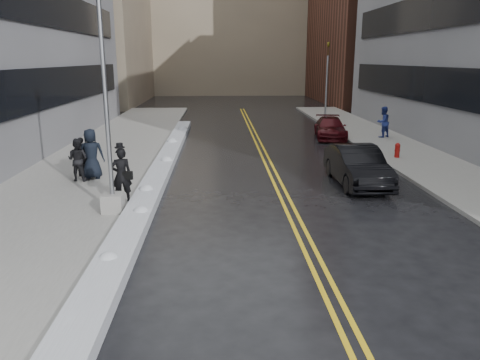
{
  "coord_description": "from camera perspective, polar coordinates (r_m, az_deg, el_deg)",
  "views": [
    {
      "loc": [
        0.12,
        -12.5,
        4.94
      ],
      "look_at": [
        0.76,
        1.45,
        1.3
      ],
      "focal_mm": 35.0,
      "sensor_mm": 36.0,
      "label": 1
    }
  ],
  "objects": [
    {
      "name": "fire_hydrant",
      "position": [
        24.58,
        18.64,
        3.55
      ],
      "size": [
        0.26,
        0.26,
        0.73
      ],
      "color": "maroon",
      "rests_on": "sidewalk_east"
    },
    {
      "name": "ground",
      "position": [
        13.44,
        -2.97,
        -6.98
      ],
      "size": [
        160.0,
        160.0,
        0.0
      ],
      "primitive_type": "plane",
      "color": "black",
      "rests_on": "ground"
    },
    {
      "name": "pedestrian_east",
      "position": [
        30.63,
        17.04,
        6.77
      ],
      "size": [
        1.16,
        1.07,
        1.91
      ],
      "primitive_type": "imported",
      "rotation": [
        0.0,
        0.0,
        3.62
      ],
      "color": "navy",
      "rests_on": "sidewalk_east"
    },
    {
      "name": "pedestrian_fedora",
      "position": [
        16.36,
        -14.25,
        0.57
      ],
      "size": [
        0.8,
        0.66,
        1.89
      ],
      "primitive_type": "imported",
      "rotation": [
        0.0,
        0.0,
        3.5
      ],
      "color": "black",
      "rests_on": "sidewalk_west"
    },
    {
      "name": "building_west_far",
      "position": [
        58.76,
        -18.98,
        17.81
      ],
      "size": [
        14.0,
        22.0,
        18.0
      ],
      "primitive_type": "cube",
      "color": "gray",
      "rests_on": "ground"
    },
    {
      "name": "lane_line_left",
      "position": [
        23.14,
        2.97,
        2.27
      ],
      "size": [
        0.12,
        50.0,
        0.01
      ],
      "primitive_type": "cube",
      "color": "gold",
      "rests_on": "ground"
    },
    {
      "name": "traffic_signal",
      "position": [
        37.48,
        10.53,
        12.01
      ],
      "size": [
        0.16,
        0.2,
        6.0
      ],
      "color": "gray",
      "rests_on": "sidewalk_east"
    },
    {
      "name": "lamppost",
      "position": [
        15.09,
        -15.75,
        4.89
      ],
      "size": [
        0.65,
        0.65,
        7.62
      ],
      "color": "gray",
      "rests_on": "sidewalk_west"
    },
    {
      "name": "building_far",
      "position": [
        72.77,
        -1.2,
        19.37
      ],
      "size": [
        36.0,
        16.0,
        22.0
      ],
      "primitive_type": "cube",
      "color": "gray",
      "rests_on": "ground"
    },
    {
      "name": "pedestrian_d",
      "position": [
        20.49,
        -18.72,
        2.66
      ],
      "size": [
        1.03,
        0.62,
        1.64
      ],
      "primitive_type": "imported",
      "rotation": [
        0.0,
        0.0,
        2.9
      ],
      "color": "black",
      "rests_on": "sidewalk_west"
    },
    {
      "name": "pedestrian_c",
      "position": [
        19.97,
        -17.67,
        3.05
      ],
      "size": [
        1.08,
        0.77,
        2.05
      ],
      "primitive_type": "imported",
      "rotation": [
        0.0,
        0.0,
        3.27
      ],
      "color": "black",
      "rests_on": "sidewalk_west"
    },
    {
      "name": "snow_ridge",
      "position": [
        21.2,
        -9.52,
        1.4
      ],
      "size": [
        0.9,
        30.0,
        0.34
      ],
      "primitive_type": "cube",
      "color": "silver",
      "rests_on": "ground"
    },
    {
      "name": "pedestrian_b",
      "position": [
        19.82,
        -19.16,
        2.36
      ],
      "size": [
        0.96,
        0.81,
        1.72
      ],
      "primitive_type": "imported",
      "rotation": [
        0.0,
        0.0,
        2.93
      ],
      "color": "black",
      "rests_on": "sidewalk_west"
    },
    {
      "name": "lane_line_right",
      "position": [
        23.17,
        3.71,
        2.28
      ],
      "size": [
        0.12,
        50.0,
        0.01
      ],
      "primitive_type": "cube",
      "color": "gold",
      "rests_on": "ground"
    },
    {
      "name": "car_black",
      "position": [
        19.28,
        14.11,
        1.71
      ],
      "size": [
        1.71,
        4.76,
        1.56
      ],
      "primitive_type": "imported",
      "rotation": [
        0.0,
        0.0,
        0.01
      ],
      "color": "black",
      "rests_on": "ground"
    },
    {
      "name": "car_maroon",
      "position": [
        30.42,
        10.95,
        6.24
      ],
      "size": [
        2.43,
        4.73,
        1.31
      ],
      "primitive_type": "imported",
      "rotation": [
        0.0,
        0.0,
        -0.14
      ],
      "color": "#3B090E",
      "rests_on": "ground"
    },
    {
      "name": "sidewalk_east",
      "position": [
        25.05,
        20.69,
        2.46
      ],
      "size": [
        4.0,
        50.0,
        0.15
      ],
      "primitive_type": "cube",
      "color": "gray",
      "rests_on": "ground"
    },
    {
      "name": "sidewalk_west",
      "position": [
        23.75,
        -16.88,
        2.15
      ],
      "size": [
        5.5,
        50.0,
        0.15
      ],
      "primitive_type": "cube",
      "color": "gray",
      "rests_on": "ground"
    }
  ]
}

